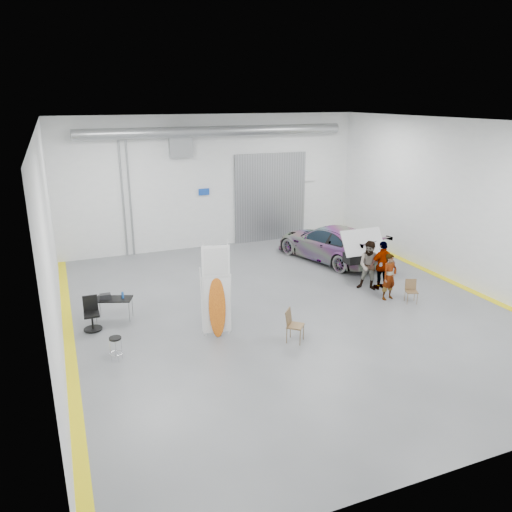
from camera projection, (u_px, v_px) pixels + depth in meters
name	position (u px, v px, depth m)	size (l,w,h in m)	color
ground	(288.00, 308.00, 16.58)	(16.00, 16.00, 0.00)	#5B5D62
room_shell	(269.00, 176.00, 17.39)	(14.02, 16.18, 6.01)	silver
sedan_car	(330.00, 243.00, 21.34)	(2.10, 5.16, 1.49)	silver
person_a	(389.00, 277.00, 17.12)	(0.60, 0.39, 1.64)	#8F734E
person_b	(370.00, 266.00, 17.95)	(0.89, 0.69, 1.83)	#43657B
person_c	(382.00, 265.00, 18.03)	(1.05, 0.43, 1.81)	#A46936
surfboard_display	(218.00, 298.00, 14.34)	(0.83, 0.31, 2.93)	white
folding_chair_near	(295.00, 332.00, 14.27)	(0.63, 0.73, 0.96)	brown
folding_chair_far	(411.00, 296.00, 16.98)	(0.49, 0.52, 0.80)	brown
shop_stool	(116.00, 349.00, 13.22)	(0.34, 0.34, 0.67)	black
work_table	(111.00, 299.00, 15.55)	(1.24, 0.91, 0.91)	gray
office_chair	(92.00, 316.00, 14.96)	(0.55, 0.55, 1.03)	black
trunk_lid	(361.00, 239.00, 19.04)	(1.74, 1.06, 0.04)	silver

